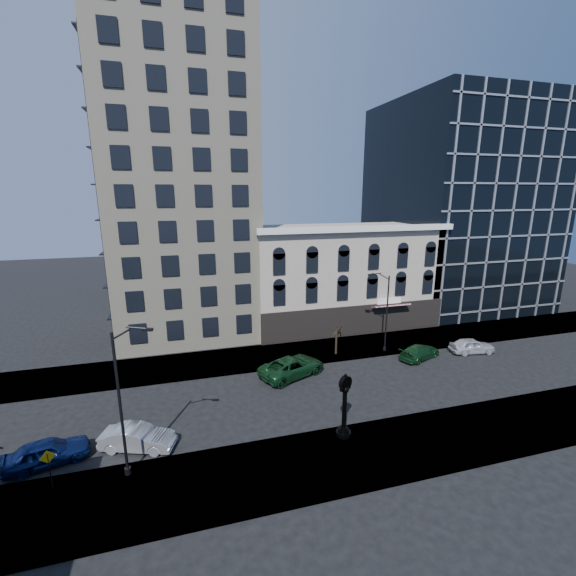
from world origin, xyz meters
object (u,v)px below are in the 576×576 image
object	(u,v)px
street_clock	(344,408)
street_lamp_near	(128,363)
car_near_a	(47,452)
warning_sign	(49,463)
car_near_b	(138,438)

from	to	relation	value
street_clock	street_lamp_near	distance (m)	13.79
street_lamp_near	car_near_a	distance (m)	8.69
street_lamp_near	warning_sign	size ratio (longest dim) A/B	3.88
street_clock	warning_sign	xyz separation A→B (m)	(-17.41, -0.07, -0.40)
car_near_a	car_near_b	bearing A→B (deg)	-105.44
street_lamp_near	car_near_b	xyz separation A→B (m)	(-0.29, 2.62, -6.32)
street_clock	street_lamp_near	xyz separation A→B (m)	(-12.88, -0.18, 4.93)
street_clock	warning_sign	size ratio (longest dim) A/B	1.90
car_near_a	car_near_b	world-z (taller)	car_near_a
street_clock	car_near_a	world-z (taller)	street_clock
street_lamp_near	car_near_b	bearing A→B (deg)	111.88
street_lamp_near	warning_sign	world-z (taller)	street_lamp_near
warning_sign	car_near_b	xyz separation A→B (m)	(4.23, 2.51, -0.99)
street_lamp_near	car_near_b	size ratio (longest dim) A/B	1.98
street_lamp_near	warning_sign	distance (m)	7.00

